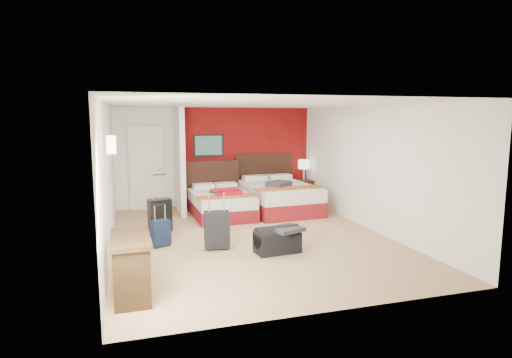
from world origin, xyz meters
name	(u,v)px	position (x,y,z in m)	size (l,w,h in m)	color
ground	(251,238)	(0.00, 0.00, 0.00)	(6.50, 6.50, 0.00)	tan
room_walls	(167,166)	(-1.40, 1.42, 1.26)	(5.02, 6.52, 2.50)	white
red_accent_panel	(244,156)	(0.75, 3.23, 1.25)	(3.50, 0.04, 2.50)	maroon
partition_wall	(180,160)	(-1.00, 2.61, 1.25)	(0.12, 1.20, 2.50)	silver
entry_door	(146,168)	(-1.75, 3.20, 1.02)	(0.82, 0.06, 2.05)	silver
bed_left	(221,205)	(-0.16, 1.91, 0.27)	(1.27, 1.81, 0.54)	white
bed_right	(278,198)	(1.28, 2.06, 0.33)	(1.52, 2.17, 0.65)	white
red_suitcase_open	(226,191)	(-0.06, 1.81, 0.59)	(0.58, 0.80, 0.10)	#A60E1B
jacket_bundle	(279,184)	(1.18, 1.76, 0.71)	(0.52, 0.41, 0.12)	#38383D
nightstand	(303,191)	(2.27, 2.83, 0.30)	(0.43, 0.43, 0.61)	black
table_lamp	(304,170)	(2.27, 2.83, 0.88)	(0.30, 0.30, 0.54)	white
suitcase_black	(160,216)	(-1.61, 0.91, 0.32)	(0.43, 0.27, 0.64)	black
suitcase_charcoal	(217,231)	(-0.76, -0.49, 0.31)	(0.43, 0.26, 0.63)	black
suitcase_navy	(161,234)	(-1.68, -0.07, 0.22)	(0.32, 0.20, 0.44)	#111C33
duffel_bag	(277,242)	(0.18, -0.97, 0.19)	(0.74, 0.39, 0.37)	black
jacket_draped	(287,229)	(0.33, -1.02, 0.41)	(0.50, 0.42, 0.07)	#323237
desk	(132,267)	(-2.19, -2.16, 0.40)	(0.48, 0.95, 0.79)	black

